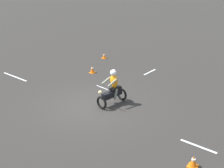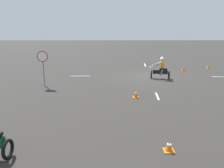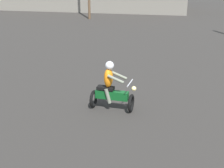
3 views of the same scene
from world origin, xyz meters
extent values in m
torus|color=black|center=(7.36, 11.06, 0.30)|extent=(0.14, 0.61, 0.60)
torus|color=black|center=(6.06, 11.15, 0.30)|extent=(0.14, 0.61, 0.60)
cube|color=#0F4C1E|center=(6.71, 11.10, 0.52)|extent=(1.11, 0.31, 0.28)
cube|color=black|center=(6.49, 11.12, 0.74)|extent=(0.58, 0.30, 0.10)
cylinder|color=silver|center=(7.31, 11.07, 1.00)|extent=(0.08, 0.70, 0.04)
sphere|color=#F2E08C|center=(7.44, 11.06, 0.82)|extent=(0.17, 0.17, 0.16)
ellipsoid|color=orange|center=(6.59, 11.11, 1.10)|extent=(0.31, 0.42, 0.64)
cylinder|color=slate|center=(6.88, 10.89, 1.15)|extent=(0.55, 0.13, 0.27)
cylinder|color=slate|center=(6.90, 11.29, 1.15)|extent=(0.55, 0.13, 0.27)
cylinder|color=slate|center=(6.60, 10.97, 0.52)|extent=(0.25, 0.14, 0.51)
cylinder|color=slate|center=(6.62, 11.25, 0.52)|extent=(0.25, 0.14, 0.51)
sphere|color=silver|center=(6.63, 11.11, 1.52)|extent=(0.30, 0.30, 0.28)
camera|label=1|loc=(9.99, 7.89, 6.14)|focal=50.00mm
camera|label=2|loc=(3.14, 16.79, 3.63)|focal=35.00mm
camera|label=3|loc=(8.85, 1.82, 4.34)|focal=50.00mm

